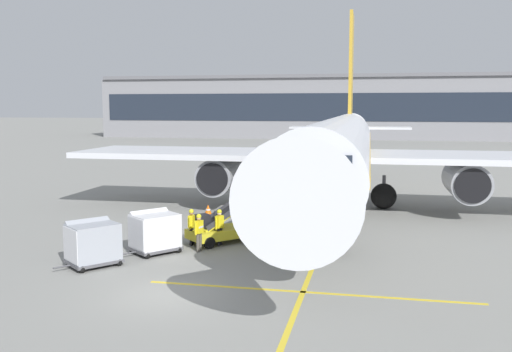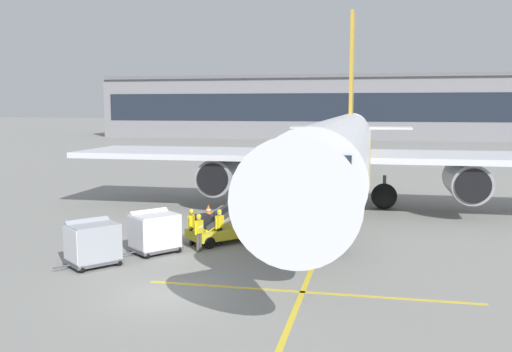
{
  "view_description": "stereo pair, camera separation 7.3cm",
  "coord_description": "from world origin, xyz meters",
  "px_view_note": "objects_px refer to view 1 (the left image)",
  "views": [
    {
      "loc": [
        7.05,
        -18.12,
        6.56
      ],
      "look_at": [
        1.61,
        7.78,
        3.31
      ],
      "focal_mm": 39.59,
      "sensor_mm": 36.0,
      "label": 1
    },
    {
      "loc": [
        7.12,
        -18.1,
        6.56
      ],
      "look_at": [
        1.61,
        7.78,
        3.31
      ],
      "focal_mm": 39.59,
      "sensor_mm": 36.0,
      "label": 2
    }
  ],
  "objects_px": {
    "parked_airplane": "(340,148)",
    "ground_crew_by_loader": "(219,225)",
    "belt_loader": "(227,223)",
    "baggage_cart_lead": "(154,231)",
    "ground_crew_marshaller": "(199,230)",
    "safety_cone_engine_keepout": "(208,211)",
    "baggage_cart_second": "(92,242)",
    "ground_crew_by_carts": "(191,224)"
  },
  "relations": [
    {
      "from": "ground_crew_marshaller",
      "to": "safety_cone_engine_keepout",
      "type": "height_order",
      "value": "ground_crew_marshaller"
    },
    {
      "from": "parked_airplane",
      "to": "belt_loader",
      "type": "height_order",
      "value": "parked_airplane"
    },
    {
      "from": "parked_airplane",
      "to": "ground_crew_by_carts",
      "type": "height_order",
      "value": "parked_airplane"
    },
    {
      "from": "ground_crew_by_loader",
      "to": "safety_cone_engine_keepout",
      "type": "xyz_separation_m",
      "value": [
        -2.58,
        6.7,
        -0.63
      ]
    },
    {
      "from": "baggage_cart_lead",
      "to": "ground_crew_by_carts",
      "type": "bearing_deg",
      "value": 54.93
    },
    {
      "from": "ground_crew_by_loader",
      "to": "safety_cone_engine_keepout",
      "type": "bearing_deg",
      "value": 111.05
    },
    {
      "from": "baggage_cart_lead",
      "to": "safety_cone_engine_keepout",
      "type": "distance_m",
      "value": 8.62
    },
    {
      "from": "ground_crew_marshaller",
      "to": "safety_cone_engine_keepout",
      "type": "xyz_separation_m",
      "value": [
        -1.98,
        8.01,
        -0.63
      ]
    },
    {
      "from": "belt_loader",
      "to": "ground_crew_by_carts",
      "type": "distance_m",
      "value": 1.82
    },
    {
      "from": "baggage_cart_lead",
      "to": "ground_crew_by_loader",
      "type": "relative_size",
      "value": 1.51
    },
    {
      "from": "ground_crew_by_loader",
      "to": "parked_airplane",
      "type": "bearing_deg",
      "value": 64.9
    },
    {
      "from": "baggage_cart_lead",
      "to": "safety_cone_engine_keepout",
      "type": "bearing_deg",
      "value": 90.41
    },
    {
      "from": "parked_airplane",
      "to": "ground_crew_by_loader",
      "type": "height_order",
      "value": "parked_airplane"
    },
    {
      "from": "safety_cone_engine_keepout",
      "to": "baggage_cart_second",
      "type": "bearing_deg",
      "value": -98.41
    },
    {
      "from": "baggage_cart_lead",
      "to": "belt_loader",
      "type": "bearing_deg",
      "value": 45.65
    },
    {
      "from": "parked_airplane",
      "to": "safety_cone_engine_keepout",
      "type": "relative_size",
      "value": 59.1
    },
    {
      "from": "belt_loader",
      "to": "ground_crew_by_carts",
      "type": "relative_size",
      "value": 2.62
    },
    {
      "from": "ground_crew_by_carts",
      "to": "parked_airplane",
      "type": "bearing_deg",
      "value": 59.78
    },
    {
      "from": "ground_crew_by_carts",
      "to": "safety_cone_engine_keepout",
      "type": "distance_m",
      "value": 7.04
    },
    {
      "from": "baggage_cart_lead",
      "to": "baggage_cart_second",
      "type": "xyz_separation_m",
      "value": [
        -1.71,
        -2.52,
        0.0
      ]
    },
    {
      "from": "belt_loader",
      "to": "baggage_cart_second",
      "type": "distance_m",
      "value": 6.85
    },
    {
      "from": "safety_cone_engine_keepout",
      "to": "ground_crew_by_loader",
      "type": "bearing_deg",
      "value": -68.95
    },
    {
      "from": "safety_cone_engine_keepout",
      "to": "ground_crew_marshaller",
      "type": "bearing_deg",
      "value": -76.14
    },
    {
      "from": "ground_crew_by_loader",
      "to": "safety_cone_engine_keepout",
      "type": "relative_size",
      "value": 2.34
    },
    {
      "from": "parked_airplane",
      "to": "safety_cone_engine_keepout",
      "type": "height_order",
      "value": "parked_airplane"
    },
    {
      "from": "baggage_cart_lead",
      "to": "baggage_cart_second",
      "type": "relative_size",
      "value": 1.0
    },
    {
      "from": "belt_loader",
      "to": "ground_crew_by_loader",
      "type": "bearing_deg",
      "value": -100.78
    },
    {
      "from": "belt_loader",
      "to": "ground_crew_by_loader",
      "type": "height_order",
      "value": "belt_loader"
    },
    {
      "from": "parked_airplane",
      "to": "ground_crew_by_loader",
      "type": "relative_size",
      "value": 25.28
    },
    {
      "from": "ground_crew_by_carts",
      "to": "baggage_cart_second",
      "type": "bearing_deg",
      "value": -124.47
    },
    {
      "from": "belt_loader",
      "to": "baggage_cart_lead",
      "type": "xyz_separation_m",
      "value": [
        -2.68,
        -2.74,
        0.1
      ]
    },
    {
      "from": "baggage_cart_second",
      "to": "ground_crew_by_loader",
      "type": "relative_size",
      "value": 1.51
    },
    {
      "from": "baggage_cart_second",
      "to": "ground_crew_marshaller",
      "type": "xyz_separation_m",
      "value": [
        3.62,
        3.11,
        -0.0
      ]
    },
    {
      "from": "baggage_cart_second",
      "to": "ground_crew_by_loader",
      "type": "distance_m",
      "value": 6.11
    },
    {
      "from": "ground_crew_marshaller",
      "to": "baggage_cart_lead",
      "type": "bearing_deg",
      "value": -163.03
    },
    {
      "from": "baggage_cart_second",
      "to": "ground_crew_marshaller",
      "type": "bearing_deg",
      "value": 40.62
    },
    {
      "from": "baggage_cart_lead",
      "to": "ground_crew_by_loader",
      "type": "bearing_deg",
      "value": 36.97
    },
    {
      "from": "baggage_cart_lead",
      "to": "ground_crew_by_carts",
      "type": "xyz_separation_m",
      "value": [
        1.19,
        1.7,
        -0.0
      ]
    },
    {
      "from": "baggage_cart_lead",
      "to": "ground_crew_marshaller",
      "type": "height_order",
      "value": "baggage_cart_lead"
    },
    {
      "from": "safety_cone_engine_keepout",
      "to": "belt_loader",
      "type": "bearing_deg",
      "value": -64.93
    },
    {
      "from": "baggage_cart_second",
      "to": "ground_crew_by_carts",
      "type": "distance_m",
      "value": 5.12
    },
    {
      "from": "baggage_cart_lead",
      "to": "baggage_cart_second",
      "type": "bearing_deg",
      "value": -124.07
    }
  ]
}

